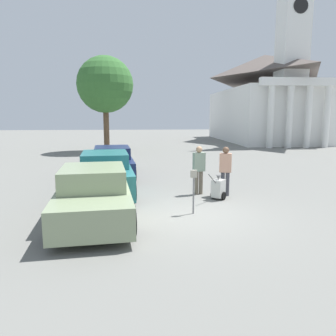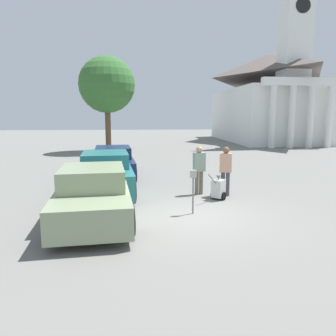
{
  "view_description": "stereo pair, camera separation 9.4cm",
  "coord_description": "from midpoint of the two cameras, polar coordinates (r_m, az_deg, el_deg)",
  "views": [
    {
      "loc": [
        -1.52,
        -9.06,
        2.84
      ],
      "look_at": [
        -0.52,
        1.81,
        1.1
      ],
      "focal_mm": 35.0,
      "sensor_mm": 36.0,
      "label": 1
    },
    {
      "loc": [
        -1.42,
        -9.07,
        2.84
      ],
      "look_at": [
        -0.52,
        1.81,
        1.1
      ],
      "focal_mm": 35.0,
      "sensor_mm": 36.0,
      "label": 2
    }
  ],
  "objects": [
    {
      "name": "parked_car_navy",
      "position": [
        15.78,
        -9.35,
        1.02
      ],
      "size": [
        2.31,
        5.24,
        1.42
      ],
      "rotation": [
        0.0,
        0.0,
        0.1
      ],
      "color": "#19234C",
      "rests_on": "ground_plane"
    },
    {
      "name": "equipment_cart",
      "position": [
        11.38,
        9.0,
        -3.51
      ],
      "size": [
        0.77,
        0.89,
        1.0
      ],
      "rotation": [
        0.0,
        0.0,
        -0.68
      ],
      "color": "#B2B2AD",
      "rests_on": "ground_plane"
    },
    {
      "name": "ground_plane",
      "position": [
        9.62,
        4.33,
        -8.15
      ],
      "size": [
        120.0,
        120.0,
        0.0
      ],
      "primitive_type": "plane",
      "color": "slate"
    },
    {
      "name": "parked_car_sage",
      "position": [
        9.31,
        -12.56,
        -4.5
      ],
      "size": [
        2.38,
        5.11,
        1.49
      ],
      "rotation": [
        0.0,
        0.0,
        0.1
      ],
      "color": "gray",
      "rests_on": "ground_plane"
    },
    {
      "name": "shade_tree",
      "position": [
        26.75,
        -10.49,
        14.04
      ],
      "size": [
        4.38,
        4.38,
        7.45
      ],
      "color": "brown",
      "rests_on": "ground_plane"
    },
    {
      "name": "church",
      "position": [
        39.3,
        16.96,
        12.41
      ],
      "size": [
        8.85,
        17.57,
        23.09
      ],
      "color": "white",
      "rests_on": "ground_plane"
    },
    {
      "name": "person_supervisor",
      "position": [
        11.82,
        10.23,
        0.0
      ],
      "size": [
        0.47,
        0.34,
        1.76
      ],
      "rotation": [
        0.0,
        0.0,
        2.83
      ],
      "color": "#3F3F47",
      "rests_on": "ground_plane"
    },
    {
      "name": "parking_meter",
      "position": [
        9.52,
        4.69,
        -2.68
      ],
      "size": [
        0.18,
        0.09,
        1.3
      ],
      "color": "slate",
      "rests_on": "ground_plane"
    },
    {
      "name": "person_worker",
      "position": [
        11.92,
        5.67,
        0.17
      ],
      "size": [
        0.45,
        0.29,
        1.76
      ],
      "rotation": [
        0.0,
        0.0,
        3.32
      ],
      "color": "#665B4C",
      "rests_on": "ground_plane"
    },
    {
      "name": "parked_car_teal",
      "position": [
        12.45,
        -10.58,
        -0.9
      ],
      "size": [
        2.35,
        5.31,
        1.53
      ],
      "rotation": [
        0.0,
        0.0,
        0.1
      ],
      "color": "#23666B",
      "rests_on": "ground_plane"
    }
  ]
}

